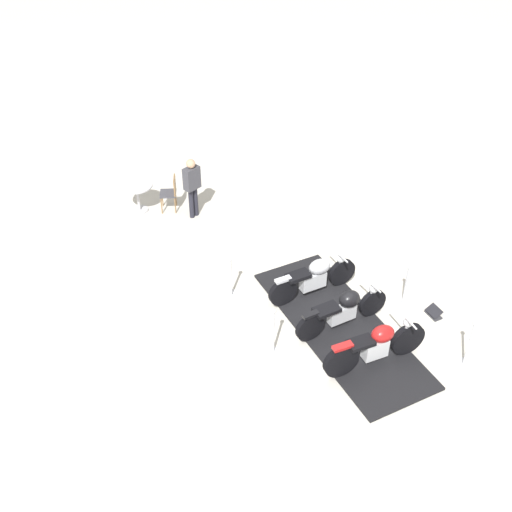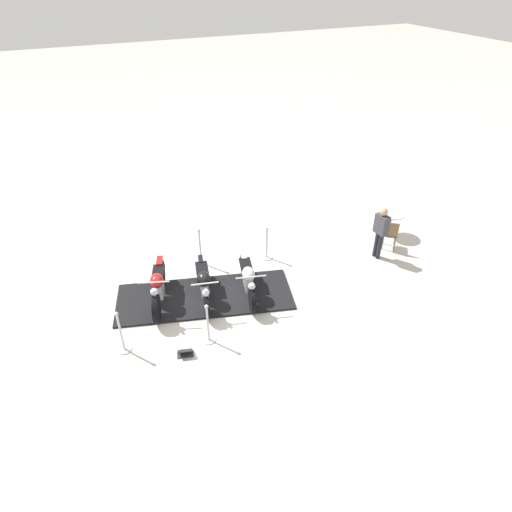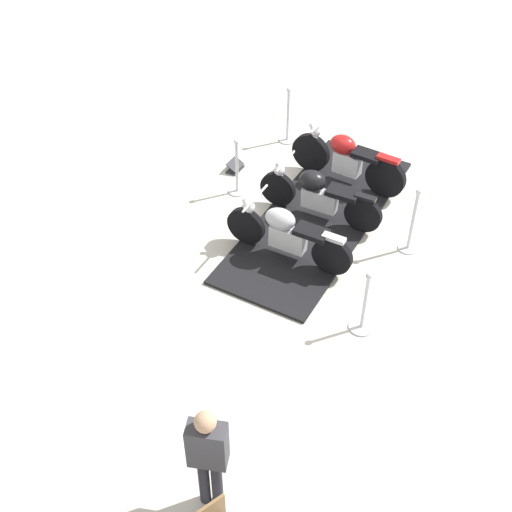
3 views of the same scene
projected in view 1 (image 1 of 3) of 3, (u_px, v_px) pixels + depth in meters
name	position (u px, v px, depth m)	size (l,w,h in m)	color
ground_plane	(340.00, 328.00, 12.91)	(80.00, 80.00, 0.00)	beige
display_platform	(340.00, 327.00, 12.89)	(4.43, 1.64, 0.05)	black
motorcycle_maroon	(377.00, 345.00, 11.81)	(2.05, 0.93, 1.02)	black
motorcycle_black	(344.00, 309.00, 12.61)	(2.06, 0.77, 0.90)	black
motorcycle_chrome	(315.00, 276.00, 13.40)	(2.02, 0.83, 0.91)	black
stanchion_left_mid	(273.00, 338.00, 12.11)	(0.30, 0.30, 1.15)	silver
stanchion_left_rear	(231.00, 285.00, 13.50)	(0.35, 0.35, 1.02)	silver
stanchion_right_front	(467.00, 351.00, 11.90)	(0.32, 0.32, 1.11)	silver
stanchion_right_mid	(405.00, 292.00, 13.24)	(0.32, 0.32, 1.05)	silver
info_placard	(434.00, 313.00, 13.16)	(0.29, 0.40, 0.19)	#333338
cafe_table	(137.00, 191.00, 15.92)	(0.80, 0.80, 0.75)	#B7B7BC
cafe_chair_near_table	(171.00, 191.00, 15.97)	(0.56, 0.56, 0.93)	olive
bystander_person	(192.00, 183.00, 15.49)	(0.42, 0.25, 1.59)	#23232D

